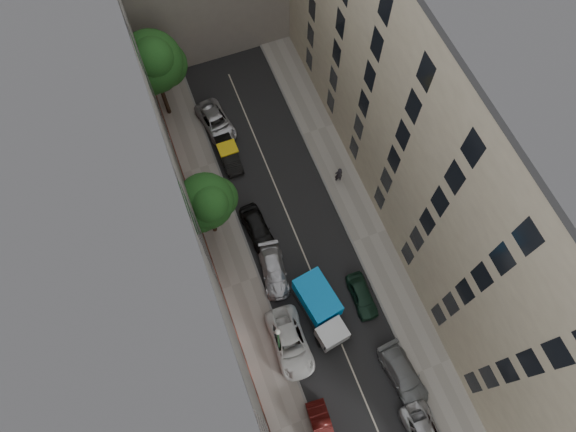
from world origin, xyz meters
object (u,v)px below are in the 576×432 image
car_left_1 (323,429)px  pedestrian (339,174)px  tarp_truck (321,308)px  car_left_4 (257,228)px  car_left_6 (216,122)px  tree_mid (207,203)px  lamp_post (278,339)px  car_left_2 (290,343)px  car_left_3 (274,271)px  car_left_5 (229,155)px  car_right_1 (403,375)px  tree_far (154,64)px  car_right_2 (362,296)px

car_left_1 → pedestrian: bearing=67.8°
tarp_truck → car_left_4: (-2.20, 8.03, -0.66)m
car_left_6 → tree_mid: 11.19m
car_left_6 → lamp_post: (-1.67, -20.42, 3.35)m
car_left_2 → car_left_3: bearing=83.9°
car_left_2 → tree_mid: tree_mid is taller
car_left_4 → pedestrian: size_ratio=2.39×
car_left_5 → car_right_1: 22.60m
tarp_truck → pedestrian: bearing=51.0°
car_left_2 → tree_mid: size_ratio=0.71×
car_left_1 → car_right_1: car_right_1 is taller
car_left_3 → car_left_5: 11.20m
car_left_3 → car_left_2: bearing=-89.4°
car_left_2 → tree_far: tree_far is taller
pedestrian → car_right_1: bearing=89.5°
car_left_1 → tree_mid: bearing=101.9°
car_left_1 → lamp_post: 7.14m
car_left_6 → car_right_1: 26.09m
lamp_post → car_left_4: bearing=80.0°
car_left_4 → car_right_2: size_ratio=1.15×
car_left_3 → car_right_2: car_left_3 is taller
tree_far → car_left_4: bearing=-75.7°
car_left_6 → pedestrian: 11.98m
car_left_2 → car_left_6: size_ratio=1.10×
car_left_2 → tree_far: bearing=98.7°
car_left_3 → pedestrian: size_ratio=2.53×
car_left_3 → tree_mid: (-3.12, 5.09, 4.62)m
car_left_3 → tree_far: bearing=110.0°
car_left_1 → car_left_3: 11.87m
lamp_post → car_left_3: bearing=73.5°
lamp_post → car_left_5: bearing=84.3°
car_left_4 → car_right_2: 9.83m
tree_mid → tree_far: bearing=91.8°
car_right_2 → tree_mid: 13.59m
car_right_2 → pedestrian: 10.39m
car_left_1 → car_left_6: 26.65m
car_left_6 → car_right_1: size_ratio=1.02×
car_left_2 → car_left_1: bearing=-88.0°
car_right_2 → car_left_5: bearing=112.3°
pedestrian → car_left_4: bearing=20.8°
car_left_6 → car_left_2: bearing=-101.3°
tarp_truck → pedestrian: tarp_truck is taller
car_left_5 → tree_far: (-3.50, 6.43, 5.94)m
pedestrian → tarp_truck: bearing=66.6°
car_left_4 → car_left_1: bearing=-97.4°
pedestrian → tree_far: bearing=-39.3°
car_left_5 → car_left_6: (0.00, 3.60, 0.01)m
car_left_3 → car_left_6: (0.00, 14.80, 0.02)m
car_right_2 → tree_far: bearing=115.0°
lamp_post → car_left_6: bearing=85.3°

